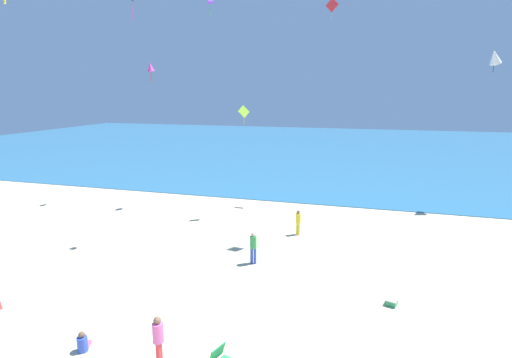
{
  "coord_description": "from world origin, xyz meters",
  "views": [
    {
      "loc": [
        4.05,
        -7.49,
        7.73
      ],
      "look_at": [
        0.0,
        7.07,
        4.31
      ],
      "focal_mm": 26.86,
      "sensor_mm": 36.0,
      "label": 1
    }
  ],
  "objects_px": {
    "person_2": "(253,245)",
    "kite_white": "(495,57)",
    "person_1": "(298,221)",
    "kite_purple": "(210,1)",
    "cooler_box": "(392,302)",
    "person_0": "(158,338)",
    "kite_magenta": "(150,67)",
    "kite_black": "(132,0)",
    "kite_lime": "(244,112)",
    "person_3": "(83,343)",
    "kite_red": "(332,5)"
  },
  "relations": [
    {
      "from": "person_1",
      "to": "kite_purple",
      "type": "bearing_deg",
      "value": -79.41
    },
    {
      "from": "person_0",
      "to": "person_2",
      "type": "relative_size",
      "value": 1.03
    },
    {
      "from": "kite_red",
      "to": "kite_black",
      "type": "bearing_deg",
      "value": -167.23
    },
    {
      "from": "kite_black",
      "to": "kite_magenta",
      "type": "bearing_deg",
      "value": -53.59
    },
    {
      "from": "person_3",
      "to": "kite_magenta",
      "type": "bearing_deg",
      "value": -1.87
    },
    {
      "from": "person_3",
      "to": "kite_purple",
      "type": "height_order",
      "value": "kite_purple"
    },
    {
      "from": "person_0",
      "to": "kite_purple",
      "type": "bearing_deg",
      "value": 91.78
    },
    {
      "from": "kite_white",
      "to": "kite_red",
      "type": "relative_size",
      "value": 1.08
    },
    {
      "from": "person_2",
      "to": "kite_red",
      "type": "height_order",
      "value": "kite_red"
    },
    {
      "from": "kite_white",
      "to": "person_0",
      "type": "bearing_deg",
      "value": -123.23
    },
    {
      "from": "kite_white",
      "to": "kite_purple",
      "type": "distance_m",
      "value": 18.61
    },
    {
      "from": "kite_purple",
      "to": "kite_red",
      "type": "relative_size",
      "value": 0.77
    },
    {
      "from": "person_3",
      "to": "kite_lime",
      "type": "height_order",
      "value": "kite_lime"
    },
    {
      "from": "kite_magenta",
      "to": "person_0",
      "type": "bearing_deg",
      "value": -60.8
    },
    {
      "from": "person_3",
      "to": "kite_red",
      "type": "bearing_deg",
      "value": -32.54
    },
    {
      "from": "person_1",
      "to": "person_2",
      "type": "bearing_deg",
      "value": 29.15
    },
    {
      "from": "cooler_box",
      "to": "kite_lime",
      "type": "distance_m",
      "value": 13.81
    },
    {
      "from": "cooler_box",
      "to": "kite_magenta",
      "type": "bearing_deg",
      "value": 162.42
    },
    {
      "from": "person_3",
      "to": "kite_white",
      "type": "xyz_separation_m",
      "value": [
        15.65,
        19.95,
        9.69
      ]
    },
    {
      "from": "kite_purple",
      "to": "kite_lime",
      "type": "xyz_separation_m",
      "value": [
        3.12,
        -2.7,
        -7.0
      ]
    },
    {
      "from": "person_1",
      "to": "kite_purple",
      "type": "height_order",
      "value": "kite_purple"
    },
    {
      "from": "person_2",
      "to": "kite_lime",
      "type": "xyz_separation_m",
      "value": [
        -2.52,
        6.76,
        5.7
      ]
    },
    {
      "from": "person_1",
      "to": "person_3",
      "type": "bearing_deg",
      "value": 25.06
    },
    {
      "from": "person_1",
      "to": "kite_red",
      "type": "distance_m",
      "value": 14.8
    },
    {
      "from": "person_2",
      "to": "kite_lime",
      "type": "bearing_deg",
      "value": -149.91
    },
    {
      "from": "kite_purple",
      "to": "kite_magenta",
      "type": "distance_m",
      "value": 9.06
    },
    {
      "from": "cooler_box",
      "to": "kite_white",
      "type": "height_order",
      "value": "kite_white"
    },
    {
      "from": "kite_black",
      "to": "kite_purple",
      "type": "bearing_deg",
      "value": 5.13
    },
    {
      "from": "kite_black",
      "to": "kite_lime",
      "type": "xyz_separation_m",
      "value": [
        8.6,
        -2.21,
        -7.31
      ]
    },
    {
      "from": "person_2",
      "to": "kite_white",
      "type": "bearing_deg",
      "value": 145.39
    },
    {
      "from": "kite_white",
      "to": "kite_red",
      "type": "height_order",
      "value": "kite_red"
    },
    {
      "from": "cooler_box",
      "to": "person_0",
      "type": "xyz_separation_m",
      "value": [
        -6.69,
        -5.25,
        0.78
      ]
    },
    {
      "from": "person_0",
      "to": "person_2",
      "type": "xyz_separation_m",
      "value": [
        0.74,
        7.28,
        -0.02
      ]
    },
    {
      "from": "person_0",
      "to": "kite_magenta",
      "type": "xyz_separation_m",
      "value": [
        -5.0,
        8.95,
        8.06
      ]
    },
    {
      "from": "person_2",
      "to": "person_0",
      "type": "bearing_deg",
      "value": 3.83
    },
    {
      "from": "person_2",
      "to": "person_3",
      "type": "xyz_separation_m",
      "value": [
        -3.34,
        -7.3,
        -0.64
      ]
    },
    {
      "from": "person_3",
      "to": "kite_lime",
      "type": "bearing_deg",
      "value": -20.18
    },
    {
      "from": "person_2",
      "to": "kite_purple",
      "type": "relative_size",
      "value": 1.45
    },
    {
      "from": "cooler_box",
      "to": "person_1",
      "type": "bearing_deg",
      "value": 126.23
    },
    {
      "from": "person_0",
      "to": "kite_magenta",
      "type": "height_order",
      "value": "kite_magenta"
    },
    {
      "from": "person_2",
      "to": "kite_black",
      "type": "distance_m",
      "value": 19.32
    },
    {
      "from": "kite_lime",
      "to": "kite_purple",
      "type": "bearing_deg",
      "value": 139.13
    },
    {
      "from": "kite_black",
      "to": "person_1",
      "type": "bearing_deg",
      "value": -20.87
    },
    {
      "from": "person_1",
      "to": "kite_white",
      "type": "height_order",
      "value": "kite_white"
    },
    {
      "from": "kite_magenta",
      "to": "kite_lime",
      "type": "relative_size",
      "value": 0.87
    },
    {
      "from": "kite_black",
      "to": "cooler_box",
      "type": "bearing_deg",
      "value": -32.79
    },
    {
      "from": "person_3",
      "to": "kite_black",
      "type": "xyz_separation_m",
      "value": [
        -7.78,
        16.27,
        13.65
      ]
    },
    {
      "from": "kite_red",
      "to": "person_0",
      "type": "bearing_deg",
      "value": -98.31
    },
    {
      "from": "person_2",
      "to": "person_1",
      "type": "bearing_deg",
      "value": 171.39
    },
    {
      "from": "kite_magenta",
      "to": "kite_red",
      "type": "height_order",
      "value": "kite_red"
    }
  ]
}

